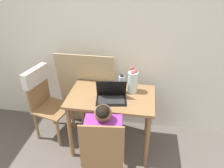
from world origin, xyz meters
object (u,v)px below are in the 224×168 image
object	(u,v)px
chair_spare	(43,93)
person_seated	(104,135)
laptop	(111,95)
flower_vase	(133,82)
chair_occupied	(103,156)
water_bottle	(122,84)

from	to	relation	value
chair_spare	person_seated	world-z (taller)	person_seated
laptop	flower_vase	world-z (taller)	flower_vase
chair_occupied	person_seated	distance (m)	0.19
person_seated	water_bottle	world-z (taller)	person_seated
chair_spare	water_bottle	distance (m)	1.02
laptop	flower_vase	bearing A→B (deg)	33.47
flower_vase	person_seated	bearing A→B (deg)	-108.59
chair_occupied	water_bottle	size ratio (longest dim) A/B	4.05
chair_spare	flower_vase	size ratio (longest dim) A/B	3.10
chair_occupied	water_bottle	distance (m)	0.81
laptop	chair_spare	bearing A→B (deg)	159.95
chair_occupied	flower_vase	size ratio (longest dim) A/B	3.07
laptop	water_bottle	bearing A→B (deg)	49.03
person_seated	laptop	world-z (taller)	person_seated
chair_occupied	chair_spare	bearing A→B (deg)	-45.03
flower_vase	laptop	bearing A→B (deg)	-137.63
laptop	flower_vase	size ratio (longest dim) A/B	1.16
person_seated	flower_vase	distance (m)	0.72
person_seated	laptop	size ratio (longest dim) A/B	2.84
chair_occupied	flower_vase	bearing A→B (deg)	-110.99
chair_spare	person_seated	size ratio (longest dim) A/B	0.94
chair_spare	flower_vase	world-z (taller)	flower_vase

